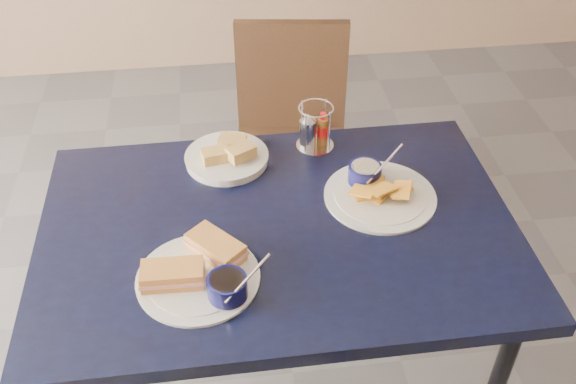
{
  "coord_description": "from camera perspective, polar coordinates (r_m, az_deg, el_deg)",
  "views": [
    {
      "loc": [
        -0.18,
        -0.94,
        1.84
      ],
      "look_at": [
        -0.02,
        0.28,
        0.82
      ],
      "focal_mm": 40.0,
      "sensor_mm": 36.0,
      "label": 1
    }
  ],
  "objects": [
    {
      "name": "bread_basket",
      "position": [
        1.81,
        -5.39,
        3.17
      ],
      "size": [
        0.23,
        0.23,
        0.07
      ],
      "color": "white",
      "rests_on": "dining_table"
    },
    {
      "name": "plantain_plate",
      "position": [
        1.71,
        7.77,
        0.33
      ],
      "size": [
        0.3,
        0.3,
        0.12
      ],
      "color": "white",
      "rests_on": "dining_table"
    },
    {
      "name": "chair_far",
      "position": [
        2.42,
        0.04,
        5.93
      ],
      "size": [
        0.46,
        0.44,
        0.87
      ],
      "color": "black",
      "rests_on": "ground"
    },
    {
      "name": "dining_table",
      "position": [
        1.66,
        -0.85,
        -4.6
      ],
      "size": [
        1.2,
        0.8,
        0.75
      ],
      "color": "black",
      "rests_on": "ground"
    },
    {
      "name": "condiment_caddy",
      "position": [
        1.85,
        2.3,
        5.51
      ],
      "size": [
        0.11,
        0.11,
        0.14
      ],
      "color": "silver",
      "rests_on": "dining_table"
    },
    {
      "name": "sandwich_plate",
      "position": [
        1.48,
        -7.66,
        -7.01
      ],
      "size": [
        0.31,
        0.29,
        0.12
      ],
      "color": "white",
      "rests_on": "dining_table"
    }
  ]
}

